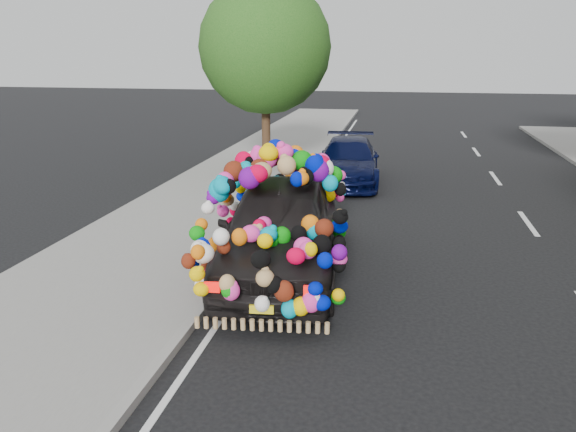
% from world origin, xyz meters
% --- Properties ---
extents(ground, '(100.00, 100.00, 0.00)m').
position_xyz_m(ground, '(0.00, 0.00, 0.00)').
color(ground, black).
rests_on(ground, ground).
extents(sidewalk, '(4.00, 60.00, 0.12)m').
position_xyz_m(sidewalk, '(-4.30, 0.00, 0.06)').
color(sidewalk, gray).
rests_on(sidewalk, ground).
extents(kerb, '(0.15, 60.00, 0.13)m').
position_xyz_m(kerb, '(-2.35, 0.00, 0.07)').
color(kerb, gray).
rests_on(kerb, ground).
extents(tree_near_sidewalk, '(4.20, 4.20, 6.13)m').
position_xyz_m(tree_near_sidewalk, '(-3.80, 9.50, 4.02)').
color(tree_near_sidewalk, '#332114').
rests_on(tree_near_sidewalk, ground).
extents(plush_art_car, '(2.90, 5.43, 2.36)m').
position_xyz_m(plush_art_car, '(-1.50, 0.88, 1.22)').
color(plush_art_car, black).
rests_on(plush_art_car, ground).
extents(navy_sedan, '(2.13, 4.65, 1.32)m').
position_xyz_m(navy_sedan, '(-0.99, 8.60, 0.66)').
color(navy_sedan, black).
rests_on(navy_sedan, ground).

